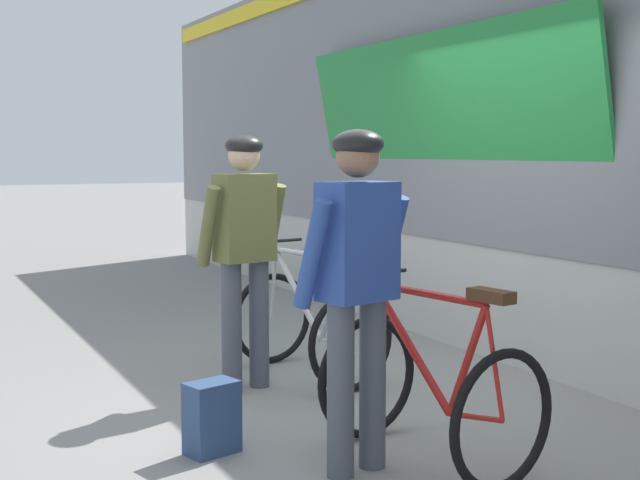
{
  "coord_description": "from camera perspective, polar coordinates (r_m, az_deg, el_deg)",
  "views": [
    {
      "loc": [
        -2.8,
        -5.18,
        1.65
      ],
      "look_at": [
        -0.16,
        0.14,
        1.05
      ],
      "focal_mm": 49.16,
      "sensor_mm": 36.0,
      "label": 1
    }
  ],
  "objects": [
    {
      "name": "backpack_on_platform",
      "position": [
        4.92,
        -7.05,
        -11.41
      ],
      "size": [
        0.32,
        0.25,
        0.4
      ],
      "primitive_type": "cube",
      "rotation": [
        0.0,
        0.0,
        0.27
      ],
      "color": "navy",
      "rests_on": "ground"
    },
    {
      "name": "cyclist_near_in_olive",
      "position": [
        6.03,
        -4.94,
        0.08
      ],
      "size": [
        0.64,
        0.37,
        1.76
      ],
      "color": "#4C515B",
      "rests_on": "ground"
    },
    {
      "name": "bicycle_far_red",
      "position": [
        4.73,
        7.19,
        -9.59
      ],
      "size": [
        0.89,
        1.18,
        0.99
      ],
      "color": "black",
      "rests_on": "ground"
    },
    {
      "name": "cyclist_far_in_blue",
      "position": [
        4.44,
        2.42,
        -1.96
      ],
      "size": [
        0.65,
        0.4,
        1.76
      ],
      "color": "#4C515B",
      "rests_on": "ground"
    },
    {
      "name": "water_bottle_near_the_bikes",
      "position": [
        6.45,
        2.04,
        -8.18
      ],
      "size": [
        0.06,
        0.06,
        0.19
      ],
      "primitive_type": "cylinder",
      "color": "silver",
      "rests_on": "ground"
    },
    {
      "name": "bicycle_near_silver",
      "position": [
        6.43,
        -0.68,
        -5.43
      ],
      "size": [
        0.86,
        1.17,
        0.99
      ],
      "color": "black",
      "rests_on": "ground"
    },
    {
      "name": "ground_plane",
      "position": [
        6.12,
        1.94,
        -9.88
      ],
      "size": [
        80.0,
        80.0,
        0.0
      ],
      "primitive_type": "plane",
      "color": "gray"
    }
  ]
}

